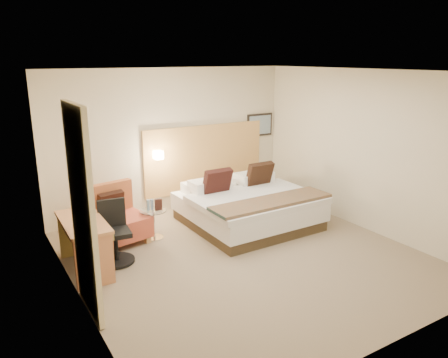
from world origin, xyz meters
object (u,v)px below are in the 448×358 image
bed (247,206)px  lounge_chair (115,220)px  desk (85,231)px  desk_chair (115,237)px  side_table (154,223)px

bed → lounge_chair: (-2.24, 0.47, 0.04)m
desk → desk_chair: bearing=5.6°
bed → desk: bed is taller
lounge_chair → desk: (-0.64, -0.74, 0.21)m
side_table → desk: desk is taller
side_table → desk_chair: 0.95m
bed → side_table: bed is taller
bed → side_table: size_ratio=4.29×
bed → lounge_chair: 2.29m
side_table → desk: size_ratio=0.42×
lounge_chair → desk: lounge_chair is taller
lounge_chair → desk_chair: size_ratio=1.10×
lounge_chair → desk_chair: 0.73m
side_table → desk_chair: size_ratio=0.55×
desk_chair → bed: bearing=5.3°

